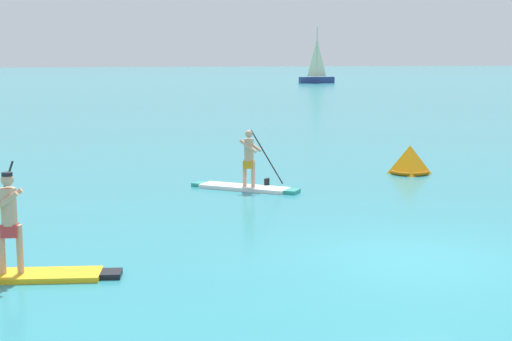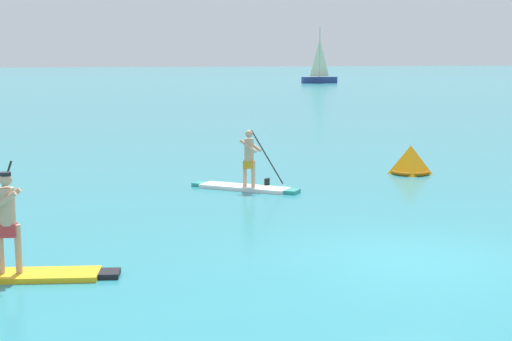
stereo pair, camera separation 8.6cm
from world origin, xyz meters
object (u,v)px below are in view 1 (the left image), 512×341
Objects in this scene: paddleboarder_near_left at (15,256)px; race_marker_buoy at (410,162)px; sailboat_right_horizon at (317,76)px; paddleboarder_mid_center at (247,177)px.

race_marker_buoy is (11.15, 8.74, 0.01)m from paddleboarder_near_left.
race_marker_buoy is at bearing -132.81° from paddleboarder_near_left.
paddleboarder_near_left is 87.57m from sailboat_right_horizon.
paddleboarder_near_left reaches higher than race_marker_buoy.
sailboat_right_horizon is at bearing 108.09° from paddleboarder_mid_center.
paddleboarder_mid_center is (5.55, 7.19, -0.04)m from paddleboarder_near_left.
sailboat_right_horizon reaches higher than race_marker_buoy.
paddleboarder_mid_center is 2.22× the size of race_marker_buoy.
paddleboarder_mid_center is 5.81m from race_marker_buoy.
paddleboarder_mid_center is at bearing -118.58° from paddleboarder_near_left.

